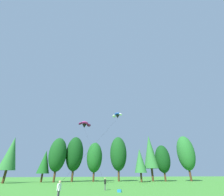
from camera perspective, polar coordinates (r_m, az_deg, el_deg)
treeline_tree_c at (r=51.70m, az=-33.69°, el=-16.81°), size 4.14×4.14×11.54m
treeline_tree_d at (r=52.71m, az=-23.99°, el=-21.04°), size 3.48×3.48×8.54m
treeline_tree_e at (r=51.42m, az=-19.74°, el=-19.29°), size 5.10×5.10×12.24m
treeline_tree_f at (r=52.74m, az=-13.86°, el=-19.60°), size 5.33×5.33×13.07m
treeline_tree_g at (r=52.73m, az=-6.59°, el=-21.19°), size 4.90×4.90×11.48m
treeline_tree_h at (r=54.02m, az=2.40°, el=-20.07°), size 5.48×5.48×13.61m
treeline_tree_i at (r=50.90m, az=10.47°, el=-22.09°), size 3.63×3.63×9.24m
treeline_tree_j at (r=56.19m, az=14.08°, el=-18.92°), size 4.73×4.73×14.23m
treeline_tree_k at (r=56.24m, az=18.48°, el=-20.84°), size 4.72×4.72×10.82m
treeline_tree_l at (r=60.73m, az=25.97°, el=-18.00°), size 5.63×5.63×14.17m
kite_flyer_near at (r=17.54m, az=-19.31°, el=-29.51°), size 0.40×0.60×1.69m
kite_flyer_mid at (r=26.67m, az=-2.62°, el=-29.23°), size 0.26×0.57×1.69m
parafoil_kite_high_blue_white at (r=36.47m, az=2.03°, el=-6.52°), size 10.66×17.43×14.19m
parafoil_kite_mid_magenta at (r=40.21m, az=-10.26°, el=-9.73°), size 5.53×13.57×13.18m
picnic_cooler at (r=24.10m, az=2.80°, el=-31.48°), size 0.63×0.56×0.34m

